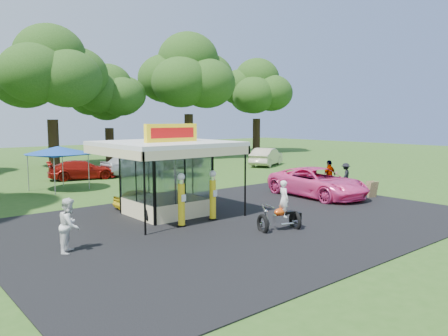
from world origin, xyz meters
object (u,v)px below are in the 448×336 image
at_px(bg_car_d, 174,159).
at_px(tent_east, 158,139).
at_px(kiosk_car, 142,198).
at_px(bg_car_b, 82,170).
at_px(spectator_west, 70,225).
at_px(spectator_east_b, 329,176).
at_px(bg_car_c, 133,164).
at_px(spectator_east_a, 346,175).
at_px(tent_west, 58,150).
at_px(motorcycle, 282,210).
at_px(gas_pump_right, 213,196).
at_px(gas_pump_left, 181,201).
at_px(pink_sedan, 317,182).
at_px(gas_station_kiosk, 166,177).
at_px(a_frame_sign, 372,190).
at_px(bg_car_e, 266,157).

bearing_deg(bg_car_d, tent_east, 132.92).
relative_size(kiosk_car, bg_car_b, 0.59).
xyz_separation_m(spectator_west, bg_car_b, (7.19, 16.78, -0.22)).
xyz_separation_m(spectator_east_b, bg_car_c, (-5.46, 14.59, -0.09)).
height_order(spectator_east_a, tent_west, tent_west).
relative_size(spectator_east_a, bg_car_d, 0.27).
xyz_separation_m(spectator_east_a, bg_car_d, (-2.54, 16.05, 0.01)).
xyz_separation_m(bg_car_b, bg_car_d, (9.01, 1.54, 0.11)).
distance_m(motorcycle, spectator_east_b, 10.27).
relative_size(gas_pump_right, motorcycle, 1.06).
distance_m(gas_pump_left, pink_sedan, 9.80).
bearing_deg(bg_car_b, kiosk_car, -173.42).
bearing_deg(gas_station_kiosk, tent_west, 96.98).
xyz_separation_m(gas_pump_right, bg_car_c, (4.74, 16.04, -0.19)).
height_order(motorcycle, a_frame_sign, motorcycle).
relative_size(a_frame_sign, pink_sedan, 0.16).
distance_m(motorcycle, kiosk_car, 7.77).
bearing_deg(spectator_west, tent_west, 18.25).
bearing_deg(kiosk_car, pink_sedan, -112.39).
relative_size(bg_car_d, bg_car_e, 1.13).
relative_size(gas_pump_right, bg_car_e, 0.43).
bearing_deg(bg_car_c, tent_west, 112.24).
bearing_deg(gas_station_kiosk, bg_car_b, 83.01).
distance_m(motorcycle, spectator_west, 7.90).
relative_size(gas_pump_left, gas_pump_right, 1.01).
distance_m(spectator_west, bg_car_c, 20.01).
bearing_deg(kiosk_car, bg_car_c, -26.17).
xyz_separation_m(bg_car_e, tent_east, (-11.89, -0.31, 2.02)).
height_order(spectator_east_a, bg_car_c, bg_car_c).
distance_m(gas_pump_right, a_frame_sign, 10.25).
relative_size(bg_car_b, bg_car_c, 0.95).
height_order(gas_pump_left, spectator_east_a, gas_pump_left).
xyz_separation_m(kiosk_car, tent_east, (6.71, 9.41, 2.38)).
distance_m(gas_pump_right, bg_car_e, 22.55).
relative_size(spectator_east_a, tent_east, 0.35).
bearing_deg(gas_pump_right, motorcycle, -72.00).
bearing_deg(bg_car_b, gas_station_kiosk, -172.14).
xyz_separation_m(motorcycle, bg_car_c, (3.73, 19.17, 0.05)).
xyz_separation_m(spectator_east_a, bg_car_e, (5.33, 12.37, 0.05)).
bearing_deg(spectator_east_a, tent_east, -81.40).
distance_m(gas_pump_right, bg_car_c, 16.73).
xyz_separation_m(bg_car_d, tent_west, (-11.99, -5.32, 1.66)).
bearing_deg(spectator_west, bg_car_e, -22.52).
bearing_deg(a_frame_sign, bg_car_c, 126.13).
bearing_deg(bg_car_e, gas_pump_left, 99.33).
distance_m(gas_station_kiosk, pink_sedan, 9.21).
relative_size(gas_pump_right, tent_west, 0.56).
relative_size(gas_pump_left, spectator_west, 1.22).
height_order(gas_pump_right, bg_car_b, gas_pump_right).
distance_m(spectator_west, tent_east, 18.90).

